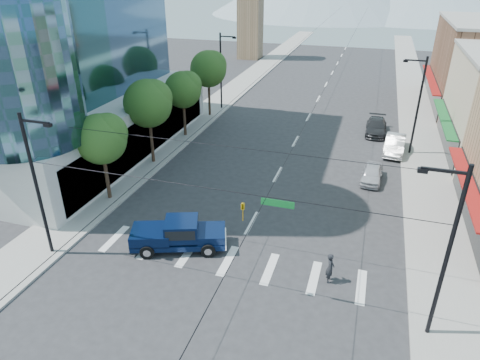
# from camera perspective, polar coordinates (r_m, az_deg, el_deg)

# --- Properties ---
(ground) EXTENTS (160.00, 160.00, 0.00)m
(ground) POSITION_cam_1_polar(r_m,az_deg,el_deg) (25.01, -2.34, -12.79)
(ground) COLOR #28282B
(ground) RESTS_ON ground
(sidewalk_left) EXTENTS (4.00, 120.00, 0.15)m
(sidewalk_left) POSITION_cam_1_polar(r_m,az_deg,el_deg) (63.05, -0.39, 12.22)
(sidewalk_left) COLOR gray
(sidewalk_left) RESTS_ON ground
(sidewalk_right) EXTENTS (4.00, 120.00, 0.15)m
(sidewalk_right) POSITION_cam_1_polar(r_m,az_deg,el_deg) (60.43, 22.16, 9.62)
(sidewalk_right) COLOR gray
(sidewalk_right) RESTS_ON ground
(tree_near) EXTENTS (3.65, 3.64, 6.71)m
(tree_near) POSITION_cam_1_polar(r_m,az_deg,el_deg) (31.95, -17.79, 5.46)
(tree_near) COLOR black
(tree_near) RESTS_ON ground
(tree_midnear) EXTENTS (4.09, 4.09, 7.52)m
(tree_midnear) POSITION_cam_1_polar(r_m,az_deg,el_deg) (37.36, -11.95, 10.15)
(tree_midnear) COLOR black
(tree_midnear) RESTS_ON ground
(tree_midfar) EXTENTS (3.65, 3.64, 6.71)m
(tree_midfar) POSITION_cam_1_polar(r_m,az_deg,el_deg) (43.52, -7.44, 12.01)
(tree_midfar) COLOR black
(tree_midfar) RESTS_ON ground
(tree_far) EXTENTS (4.09, 4.09, 7.52)m
(tree_far) POSITION_cam_1_polar(r_m,az_deg,el_deg) (49.64, -4.07, 14.70)
(tree_far) COLOR black
(tree_far) RESTS_ON ground
(signal_rig) EXTENTS (21.80, 0.20, 9.00)m
(signal_rig) POSITION_cam_1_polar(r_m,az_deg,el_deg) (21.48, -2.98, -4.93)
(signal_rig) COLOR black
(signal_rig) RESTS_ON ground
(lamp_pole_nw) EXTENTS (2.00, 0.25, 9.00)m
(lamp_pole_nw) POSITION_cam_1_polar(r_m,az_deg,el_deg) (52.29, -2.43, 14.63)
(lamp_pole_nw) COLOR black
(lamp_pole_nw) RESTS_ON ground
(lamp_pole_ne) EXTENTS (2.00, 0.25, 9.00)m
(lamp_pole_ne) POSITION_cam_1_polar(r_m,az_deg,el_deg) (41.74, 22.56, 9.49)
(lamp_pole_ne) COLOR black
(lamp_pole_ne) RESTS_ON ground
(pickup_truck) EXTENTS (6.22, 3.93, 1.99)m
(pickup_truck) POSITION_cam_1_polar(r_m,az_deg,el_deg) (26.92, -8.25, -7.10)
(pickup_truck) COLOR #071333
(pickup_truck) RESTS_ON ground
(pedestrian) EXTENTS (0.51, 0.71, 1.83)m
(pedestrian) POSITION_cam_1_polar(r_m,az_deg,el_deg) (24.67, 11.92, -11.38)
(pedestrian) COLOR black
(pedestrian) RESTS_ON ground
(parked_car_near) EXTENTS (1.86, 4.06, 1.35)m
(parked_car_near) POSITION_cam_1_polar(r_m,az_deg,el_deg) (36.54, 17.19, 0.84)
(parked_car_near) COLOR silver
(parked_car_near) RESTS_ON ground
(parked_car_mid) EXTENTS (2.11, 5.08, 1.63)m
(parked_car_mid) POSITION_cam_1_polar(r_m,az_deg,el_deg) (42.84, 19.94, 4.47)
(parked_car_mid) COLOR silver
(parked_car_mid) RESTS_ON ground
(parked_car_far) EXTENTS (2.08, 5.11, 1.48)m
(parked_car_far) POSITION_cam_1_polar(r_m,az_deg,el_deg) (47.33, 17.71, 6.78)
(parked_car_far) COLOR #28282A
(parked_car_far) RESTS_ON ground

